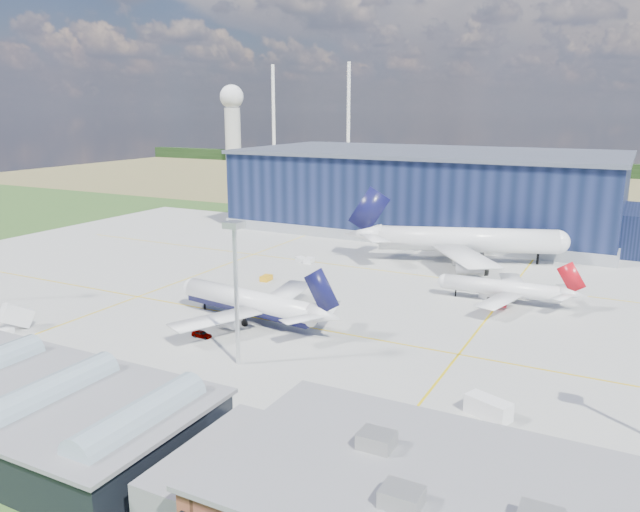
{
  "coord_description": "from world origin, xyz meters",
  "views": [
    {
      "loc": [
        64.09,
        -105.85,
        39.58
      ],
      "look_at": [
        0.82,
        15.72,
        7.03
      ],
      "focal_mm": 35.0,
      "sensor_mm": 36.0,
      "label": 1
    }
  ],
  "objects_px": {
    "gse_van_b": "(491,295)",
    "car_b": "(45,375)",
    "gse_tug_a": "(266,278)",
    "gse_cart_a": "(309,261)",
    "gse_cart_b": "(301,259)",
    "hangar": "(435,195)",
    "airstair": "(17,321)",
    "gse_tug_c": "(474,253)",
    "airliner_navy": "(249,290)",
    "gse_van_a": "(488,408)",
    "light_mast_center": "(235,270)",
    "car_a": "(202,334)",
    "airliner_red": "(502,280)",
    "airliner_widebody": "(467,227)"
  },
  "relations": [
    {
      "from": "light_mast_center",
      "to": "airliner_navy",
      "type": "relative_size",
      "value": 0.6
    },
    {
      "from": "gse_van_b",
      "to": "car_a",
      "type": "bearing_deg",
      "value": 165.27
    },
    {
      "from": "car_a",
      "to": "gse_tug_c",
      "type": "bearing_deg",
      "value": -18.46
    },
    {
      "from": "airstair",
      "to": "gse_tug_c",
      "type": "bearing_deg",
      "value": 74.09
    },
    {
      "from": "hangar",
      "to": "car_b",
      "type": "xyz_separation_m",
      "value": [
        -15.35,
        -142.8,
        -10.98
      ]
    },
    {
      "from": "gse_tug_a",
      "to": "gse_van_b",
      "type": "xyz_separation_m",
      "value": [
        50.38,
        9.02,
        0.47
      ]
    },
    {
      "from": "gse_tug_a",
      "to": "gse_cart_a",
      "type": "bearing_deg",
      "value": 84.33
    },
    {
      "from": "hangar",
      "to": "car_b",
      "type": "bearing_deg",
      "value": -96.13
    },
    {
      "from": "gse_cart_a",
      "to": "car_b",
      "type": "xyz_separation_m",
      "value": [
        -0.87,
        -81.47,
        -0.07
      ]
    },
    {
      "from": "light_mast_center",
      "to": "airstair",
      "type": "distance_m",
      "value": 47.41
    },
    {
      "from": "gse_cart_a",
      "to": "gse_tug_c",
      "type": "relative_size",
      "value": 1.17
    },
    {
      "from": "gse_cart_b",
      "to": "car_b",
      "type": "relative_size",
      "value": 0.79
    },
    {
      "from": "airstair",
      "to": "car_a",
      "type": "relative_size",
      "value": 1.41
    },
    {
      "from": "airliner_navy",
      "to": "airstair",
      "type": "bearing_deg",
      "value": 41.85
    },
    {
      "from": "light_mast_center",
      "to": "gse_tug_c",
      "type": "xyz_separation_m",
      "value": [
        14.48,
        92.0,
        -14.82
      ]
    },
    {
      "from": "gse_van_b",
      "to": "car_b",
      "type": "height_order",
      "value": "gse_van_b"
    },
    {
      "from": "gse_cart_b",
      "to": "airstair",
      "type": "bearing_deg",
      "value": -166.4
    },
    {
      "from": "airliner_red",
      "to": "car_a",
      "type": "xyz_separation_m",
      "value": [
        -42.65,
        -45.21,
        -4.29
      ]
    },
    {
      "from": "airliner_widebody",
      "to": "car_a",
      "type": "height_order",
      "value": "airliner_widebody"
    },
    {
      "from": "car_b",
      "to": "airliner_red",
      "type": "bearing_deg",
      "value": -36.42
    },
    {
      "from": "light_mast_center",
      "to": "airliner_red",
      "type": "xyz_separation_m",
      "value": [
        30.11,
        52.0,
        -10.5
      ]
    },
    {
      "from": "gse_cart_b",
      "to": "airstair",
      "type": "xyz_separation_m",
      "value": [
        -20.82,
        -69.27,
        1.05
      ]
    },
    {
      "from": "gse_cart_b",
      "to": "car_b",
      "type": "height_order",
      "value": "gse_cart_b"
    },
    {
      "from": "airliner_navy",
      "to": "airliner_red",
      "type": "distance_m",
      "value": 52.54
    },
    {
      "from": "hangar",
      "to": "gse_van_a",
      "type": "bearing_deg",
      "value": -69.53
    },
    {
      "from": "hangar",
      "to": "gse_tug_a",
      "type": "relative_size",
      "value": 46.08
    },
    {
      "from": "gse_cart_a",
      "to": "gse_tug_c",
      "type": "xyz_separation_m",
      "value": [
        36.14,
        28.53,
        -0.1
      ]
    },
    {
      "from": "airliner_red",
      "to": "gse_cart_b",
      "type": "xyz_separation_m",
      "value": [
        -54.33,
        11.71,
        -4.28
      ]
    },
    {
      "from": "gse_cart_a",
      "to": "car_a",
      "type": "xyz_separation_m",
      "value": [
        9.12,
        -56.68,
        -0.06
      ]
    },
    {
      "from": "airliner_red",
      "to": "car_a",
      "type": "bearing_deg",
      "value": 45.01
    },
    {
      "from": "gse_cart_a",
      "to": "airstair",
      "type": "xyz_separation_m",
      "value": [
        -23.38,
        -69.02,
        1.0
      ]
    },
    {
      "from": "gse_tug_a",
      "to": "car_b",
      "type": "relative_size",
      "value": 0.82
    },
    {
      "from": "airliner_navy",
      "to": "gse_tug_a",
      "type": "distance_m",
      "value": 29.04
    },
    {
      "from": "gse_tug_a",
      "to": "airliner_widebody",
      "type": "bearing_deg",
      "value": 43.12
    },
    {
      "from": "airliner_widebody",
      "to": "gse_cart_b",
      "type": "relative_size",
      "value": 19.33
    },
    {
      "from": "airliner_red",
      "to": "gse_cart_a",
      "type": "bearing_deg",
      "value": -14.15
    },
    {
      "from": "airliner_red",
      "to": "gse_tug_c",
      "type": "height_order",
      "value": "airliner_red"
    },
    {
      "from": "gse_van_a",
      "to": "gse_cart_a",
      "type": "height_order",
      "value": "gse_van_a"
    },
    {
      "from": "gse_van_a",
      "to": "gse_cart_a",
      "type": "xyz_separation_m",
      "value": [
        -60.79,
        62.73,
        -0.61
      ]
    },
    {
      "from": "airliner_red",
      "to": "gse_cart_a",
      "type": "height_order",
      "value": "airliner_red"
    },
    {
      "from": "gse_van_b",
      "to": "airstair",
      "type": "bearing_deg",
      "value": 155.3
    },
    {
      "from": "gse_cart_a",
      "to": "gse_van_a",
      "type": "bearing_deg",
      "value": -53.91
    },
    {
      "from": "gse_cart_b",
      "to": "gse_tug_a",
      "type": "bearing_deg",
      "value": -144.42
    },
    {
      "from": "gse_van_b",
      "to": "car_a",
      "type": "height_order",
      "value": "gse_van_b"
    },
    {
      "from": "airliner_navy",
      "to": "gse_tug_c",
      "type": "distance_m",
      "value": 78.13
    },
    {
      "from": "gse_cart_a",
      "to": "car_b",
      "type": "distance_m",
      "value": 81.47
    },
    {
      "from": "airliner_navy",
      "to": "car_a",
      "type": "bearing_deg",
      "value": 84.88
    },
    {
      "from": "hangar",
      "to": "gse_cart_b",
      "type": "bearing_deg",
      "value": -105.57
    },
    {
      "from": "light_mast_center",
      "to": "airliner_navy",
      "type": "height_order",
      "value": "light_mast_center"
    },
    {
      "from": "gse_tug_a",
      "to": "car_b",
      "type": "distance_m",
      "value": 61.64
    }
  ]
}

